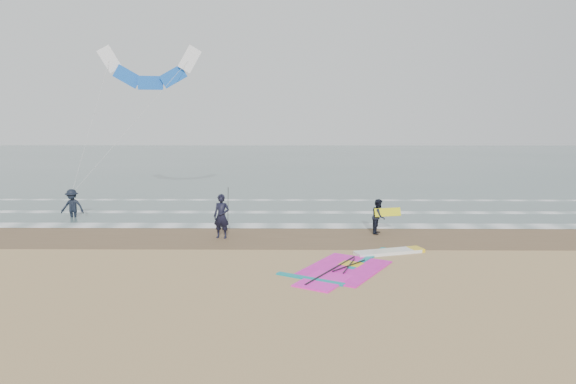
{
  "coord_description": "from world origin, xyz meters",
  "views": [
    {
      "loc": [
        -0.03,
        -17.06,
        5.34
      ],
      "look_at": [
        -0.27,
        5.0,
        2.2
      ],
      "focal_mm": 32.0,
      "sensor_mm": 36.0,
      "label": 1
    }
  ],
  "objects_px": {
    "person_wading": "(72,200)",
    "person_standing": "(222,216)",
    "person_walking": "(379,216)",
    "surf_kite": "(150,71)",
    "windsurf_rig": "(358,264)"
  },
  "relations": [
    {
      "from": "windsurf_rig",
      "to": "person_standing",
      "type": "relative_size",
      "value": 2.95
    },
    {
      "from": "windsurf_rig",
      "to": "person_standing",
      "type": "distance_m",
      "value": 7.13
    },
    {
      "from": "person_standing",
      "to": "person_walking",
      "type": "relative_size",
      "value": 1.23
    },
    {
      "from": "person_standing",
      "to": "person_wading",
      "type": "height_order",
      "value": "person_standing"
    },
    {
      "from": "person_wading",
      "to": "surf_kite",
      "type": "relative_size",
      "value": 0.23
    },
    {
      "from": "person_walking",
      "to": "windsurf_rig",
      "type": "bearing_deg",
      "value": -178.09
    },
    {
      "from": "person_standing",
      "to": "surf_kite",
      "type": "xyz_separation_m",
      "value": [
        -5.66,
        9.64,
        7.27
      ]
    },
    {
      "from": "person_walking",
      "to": "surf_kite",
      "type": "bearing_deg",
      "value": 75.11
    },
    {
      "from": "person_wading",
      "to": "person_standing",
      "type": "bearing_deg",
      "value": -26.35
    },
    {
      "from": "person_walking",
      "to": "person_standing",
      "type": "bearing_deg",
      "value": 116.88
    },
    {
      "from": "person_walking",
      "to": "person_wading",
      "type": "height_order",
      "value": "person_wading"
    },
    {
      "from": "person_standing",
      "to": "windsurf_rig",
      "type": "bearing_deg",
      "value": -24.54
    },
    {
      "from": "person_standing",
      "to": "person_wading",
      "type": "distance_m",
      "value": 9.95
    },
    {
      "from": "person_standing",
      "to": "person_wading",
      "type": "xyz_separation_m",
      "value": [
        -8.79,
        4.67,
        -0.04
      ]
    },
    {
      "from": "person_walking",
      "to": "person_wading",
      "type": "xyz_separation_m",
      "value": [
        -16.03,
        3.65,
        0.15
      ]
    }
  ]
}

